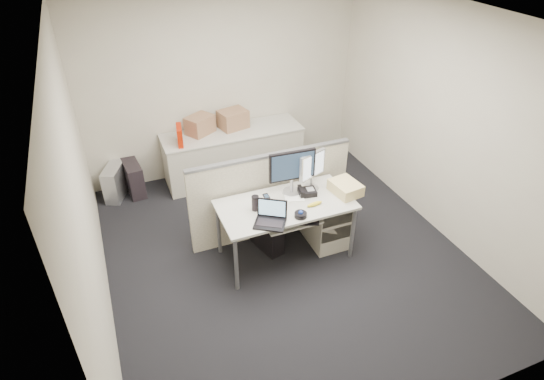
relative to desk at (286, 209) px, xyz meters
name	(u,v)px	position (x,y,z in m)	size (l,w,h in m)	color
floor	(285,254)	(0.00, 0.00, -0.67)	(4.00, 4.50, 0.01)	black
ceiling	(289,18)	(0.00, 0.00, 2.04)	(4.00, 4.50, 0.01)	white
wall_back	(223,83)	(0.00, 2.25, 0.69)	(4.00, 0.02, 2.70)	beige
wall_front	(426,311)	(0.00, -2.25, 0.69)	(4.00, 0.02, 2.70)	beige
wall_left	(81,195)	(-2.00, 0.00, 0.69)	(0.02, 4.50, 2.70)	beige
wall_right	(443,123)	(2.00, 0.00, 0.69)	(0.02, 4.50, 2.70)	beige
desk	(286,209)	(0.00, 0.00, 0.00)	(1.50, 0.75, 0.73)	#B5B0A9
keyboard_tray	(292,221)	(0.00, -0.18, -0.04)	(0.62, 0.32, 0.02)	#B5B0A9
drawer_pedestal	(325,219)	(0.55, 0.05, -0.34)	(0.40, 0.55, 0.65)	#BBB1A3
cubicle_partition	(271,196)	(0.00, 0.45, -0.11)	(2.00, 0.06, 1.10)	beige
back_counter	(233,155)	(0.00, 1.93, -0.30)	(2.00, 0.60, 0.72)	#BBB1A3
monitor_main	(292,173)	(0.15, 0.18, 0.33)	(0.53, 0.21, 0.53)	black
monitor_small	(312,171)	(0.40, 0.18, 0.29)	(0.37, 0.19, 0.46)	#B7B7BC
laptop	(270,215)	(-0.30, -0.28, 0.18)	(0.32, 0.24, 0.24)	black
trackball	(301,215)	(0.05, -0.28, 0.09)	(0.13, 0.13, 0.05)	black
desk_phone	(307,192)	(0.30, 0.08, 0.10)	(0.20, 0.16, 0.06)	black
paper_stack	(294,195)	(0.15, 0.12, 0.07)	(0.22, 0.27, 0.01)	white
sticky_pad	(282,204)	(-0.05, 0.00, 0.07)	(0.07, 0.07, 0.01)	yellow
travel_mug	(255,204)	(-0.35, 0.02, 0.15)	(0.08, 0.08, 0.16)	black
banana	(315,204)	(0.28, -0.15, 0.09)	(0.19, 0.05, 0.04)	yellow
cellphone	(266,197)	(-0.15, 0.20, 0.07)	(0.06, 0.12, 0.02)	black
manila_folders	(345,188)	(0.72, -0.05, 0.13)	(0.27, 0.35, 0.13)	beige
keyboard	(298,220)	(0.05, -0.22, -0.02)	(0.45, 0.16, 0.03)	black
pc_tower_desk	(267,233)	(-0.15, 0.20, -0.45)	(0.19, 0.46, 0.43)	black
pc_tower_spare_dark	(134,178)	(-1.45, 2.03, -0.43)	(0.20, 0.50, 0.47)	black
pc_tower_spare_silver	(115,182)	(-1.70, 2.03, -0.43)	(0.20, 0.50, 0.47)	#B7B7BC
cardboard_box_left	(200,125)	(-0.43, 2.05, 0.19)	(0.37, 0.28, 0.28)	#9F7456
cardboard_box_right	(233,120)	(0.06, 2.05, 0.20)	(0.39, 0.30, 0.28)	#9F7456
red_binder	(180,136)	(-0.77, 1.83, 0.19)	(0.07, 0.30, 0.28)	#A71B03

